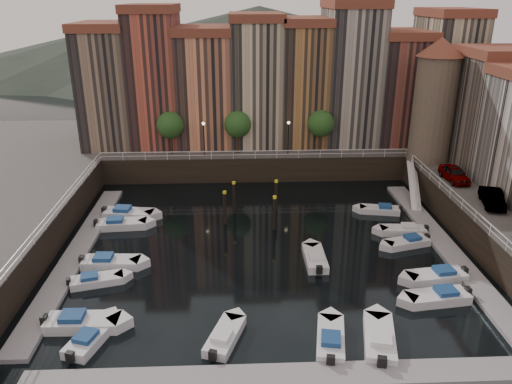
{
  "coord_description": "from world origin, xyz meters",
  "views": [
    {
      "loc": [
        -2.29,
        -40.06,
        21.07
      ],
      "look_at": [
        -0.41,
        4.0,
        3.53
      ],
      "focal_mm": 35.0,
      "sensor_mm": 36.0,
      "label": 1
    }
  ],
  "objects_px": {
    "mooring_pilings": "(252,204)",
    "car_b": "(492,199)",
    "gangway": "(414,183)",
    "boat_left_2": "(110,262)",
    "boat_left_0": "(81,322)",
    "car_a": "(454,174)",
    "boat_left_1": "(96,280)",
    "corner_tower": "(435,99)"
  },
  "relations": [
    {
      "from": "boat_left_0",
      "to": "boat_left_1",
      "type": "xyz_separation_m",
      "value": [
        -0.44,
        5.51,
        -0.08
      ]
    },
    {
      "from": "gangway",
      "to": "boat_left_2",
      "type": "distance_m",
      "value": 32.82
    },
    {
      "from": "boat_left_2",
      "to": "car_a",
      "type": "bearing_deg",
      "value": 20.68
    },
    {
      "from": "mooring_pilings",
      "to": "car_b",
      "type": "relative_size",
      "value": 1.24
    },
    {
      "from": "car_a",
      "to": "boat_left_0",
      "type": "bearing_deg",
      "value": -152.57
    },
    {
      "from": "gangway",
      "to": "boat_left_1",
      "type": "distance_m",
      "value": 34.44
    },
    {
      "from": "boat_left_0",
      "to": "boat_left_1",
      "type": "height_order",
      "value": "boat_left_0"
    },
    {
      "from": "car_b",
      "to": "boat_left_0",
      "type": "bearing_deg",
      "value": -145.82
    },
    {
      "from": "gangway",
      "to": "boat_left_0",
      "type": "relative_size",
      "value": 1.58
    },
    {
      "from": "gangway",
      "to": "car_b",
      "type": "distance_m",
      "value": 10.11
    },
    {
      "from": "gangway",
      "to": "boat_left_1",
      "type": "xyz_separation_m",
      "value": [
        -30.46,
        -16.01,
        -1.59
      ]
    },
    {
      "from": "gangway",
      "to": "boat_left_0",
      "type": "bearing_deg",
      "value": -144.36
    },
    {
      "from": "boat_left_2",
      "to": "car_b",
      "type": "bearing_deg",
      "value": 9.76
    },
    {
      "from": "corner_tower",
      "to": "boat_left_2",
      "type": "distance_m",
      "value": 38.65
    },
    {
      "from": "gangway",
      "to": "car_b",
      "type": "relative_size",
      "value": 1.85
    },
    {
      "from": "car_b",
      "to": "corner_tower",
      "type": "bearing_deg",
      "value": 108.16
    },
    {
      "from": "boat_left_0",
      "to": "car_a",
      "type": "height_order",
      "value": "car_a"
    },
    {
      "from": "boat_left_1",
      "to": "boat_left_2",
      "type": "height_order",
      "value": "boat_left_2"
    },
    {
      "from": "corner_tower",
      "to": "car_b",
      "type": "relative_size",
      "value": 3.06
    },
    {
      "from": "corner_tower",
      "to": "car_b",
      "type": "height_order",
      "value": "corner_tower"
    },
    {
      "from": "corner_tower",
      "to": "boat_left_2",
      "type": "height_order",
      "value": "corner_tower"
    },
    {
      "from": "boat_left_0",
      "to": "boat_left_1",
      "type": "bearing_deg",
      "value": 95.76
    },
    {
      "from": "corner_tower",
      "to": "boat_left_2",
      "type": "bearing_deg",
      "value": -151.47
    },
    {
      "from": "corner_tower",
      "to": "boat_left_2",
      "type": "xyz_separation_m",
      "value": [
        -32.85,
        -17.86,
        -9.81
      ]
    },
    {
      "from": "gangway",
      "to": "car_b",
      "type": "xyz_separation_m",
      "value": [
        3.86,
        -9.16,
        1.83
      ]
    },
    {
      "from": "boat_left_0",
      "to": "car_b",
      "type": "distance_m",
      "value": 36.21
    },
    {
      "from": "corner_tower",
      "to": "gangway",
      "type": "bearing_deg",
      "value": -122.8
    },
    {
      "from": "gangway",
      "to": "car_a",
      "type": "bearing_deg",
      "value": -40.16
    },
    {
      "from": "boat_left_0",
      "to": "boat_left_2",
      "type": "height_order",
      "value": "boat_left_0"
    },
    {
      "from": "boat_left_0",
      "to": "mooring_pilings",
      "type": "bearing_deg",
      "value": 55.53
    },
    {
      "from": "mooring_pilings",
      "to": "boat_left_2",
      "type": "relative_size",
      "value": 1.11
    },
    {
      "from": "boat_left_1",
      "to": "boat_left_2",
      "type": "distance_m",
      "value": 2.7
    },
    {
      "from": "boat_left_2",
      "to": "boat_left_0",
      "type": "bearing_deg",
      "value": -87.82
    },
    {
      "from": "car_b",
      "to": "boat_left_1",
      "type": "bearing_deg",
      "value": -154.57
    },
    {
      "from": "corner_tower",
      "to": "car_a",
      "type": "xyz_separation_m",
      "value": [
        0.2,
        -7.12,
        -6.41
      ]
    },
    {
      "from": "gangway",
      "to": "boat_left_2",
      "type": "relative_size",
      "value": 1.66
    },
    {
      "from": "boat_left_2",
      "to": "car_a",
      "type": "relative_size",
      "value": 1.1
    },
    {
      "from": "car_a",
      "to": "boat_left_1",
      "type": "bearing_deg",
      "value": -160.53
    },
    {
      "from": "gangway",
      "to": "car_a",
      "type": "relative_size",
      "value": 1.81
    },
    {
      "from": "car_a",
      "to": "car_b",
      "type": "xyz_separation_m",
      "value": [
        0.75,
        -6.54,
        -0.04
      ]
    },
    {
      "from": "boat_left_0",
      "to": "car_b",
      "type": "xyz_separation_m",
      "value": [
        33.88,
        12.36,
        3.34
      ]
    },
    {
      "from": "boat_left_0",
      "to": "car_b",
      "type": "bearing_deg",
      "value": 21.26
    }
  ]
}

